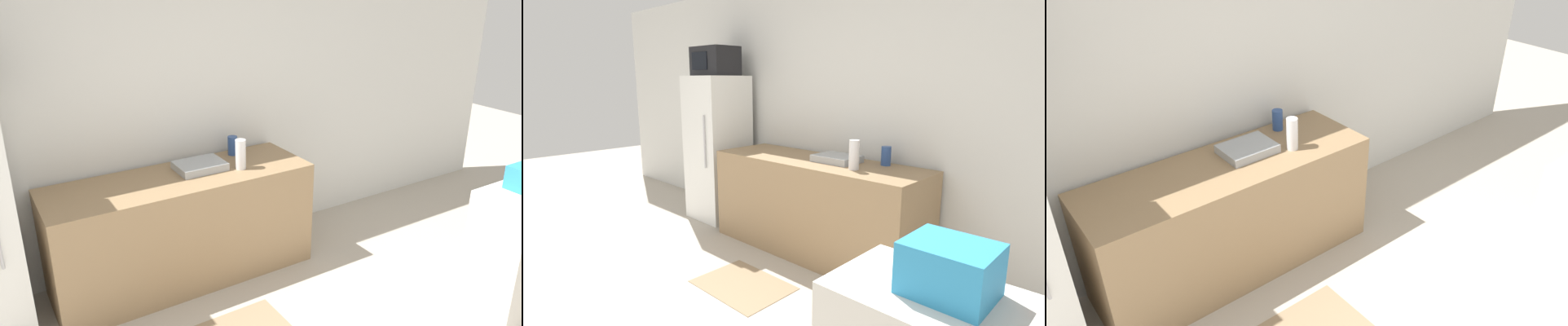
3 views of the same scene
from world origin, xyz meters
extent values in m
cube|color=silver|center=(0.00, 2.92, 1.30)|extent=(8.00, 0.06, 2.60)
cube|color=white|center=(-1.39, 2.52, 0.81)|extent=(0.58, 0.56, 1.63)
cylinder|color=#B7B7BC|center=(-1.23, 2.22, 0.94)|extent=(0.02, 0.02, 0.57)
cube|color=black|center=(-1.39, 2.52, 1.78)|extent=(0.50, 0.34, 0.31)
cube|color=black|center=(-1.44, 2.35, 1.78)|extent=(0.27, 0.01, 0.19)
cube|color=#937551|center=(0.06, 2.52, 0.44)|extent=(2.05, 0.67, 0.88)
cube|color=#9EA3A8|center=(0.25, 2.57, 0.91)|extent=(0.37, 0.29, 0.06)
cylinder|color=silver|center=(0.54, 2.42, 1.00)|extent=(0.08, 0.08, 0.24)
cylinder|color=#2D4C8C|center=(0.64, 2.74, 0.96)|extent=(0.08, 0.08, 0.16)
cube|color=#2D8EC6|center=(1.92, 0.88, 1.03)|extent=(0.25, 0.22, 0.16)
cube|color=#937A5B|center=(0.07, 1.62, 0.00)|extent=(0.73, 0.53, 0.01)
camera|label=1|loc=(-1.29, -0.86, 2.35)|focal=35.00mm
camera|label=2|loc=(2.34, -0.27, 1.59)|focal=28.00mm
camera|label=3|loc=(-1.40, -0.17, 2.62)|focal=35.00mm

